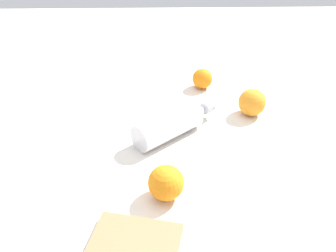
{
  "coord_description": "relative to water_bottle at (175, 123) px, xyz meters",
  "views": [
    {
      "loc": [
        -0.79,
        0.03,
        0.56
      ],
      "look_at": [
        0.01,
        0.01,
        0.04
      ],
      "focal_mm": 39.82,
      "sensor_mm": 36.0,
      "label": 1
    }
  ],
  "objects": [
    {
      "name": "ground_plane",
      "position": [
        -0.02,
        0.01,
        -0.04
      ],
      "size": [
        2.4,
        2.4,
        0.0
      ],
      "primitive_type": "plane",
      "color": "silver"
    },
    {
      "name": "water_bottle",
      "position": [
        0.0,
        0.0,
        0.0
      ],
      "size": [
        0.2,
        0.23,
        0.07
      ],
      "rotation": [
        0.0,
        0.0,
        5.41
      ],
      "color": "silver",
      "rests_on": "ground_plane"
    },
    {
      "name": "orange_0",
      "position": [
        0.1,
        -0.22,
        0.0
      ],
      "size": [
        0.08,
        0.08,
        0.08
      ],
      "primitive_type": "sphere",
      "color": "orange",
      "rests_on": "ground_plane"
    },
    {
      "name": "orange_1",
      "position": [
        -0.23,
        0.03,
        0.0
      ],
      "size": [
        0.08,
        0.08,
        0.08
      ],
      "primitive_type": "sphere",
      "color": "orange",
      "rests_on": "ground_plane"
    },
    {
      "name": "orange_2",
      "position": [
        0.26,
        -0.1,
        -0.0
      ],
      "size": [
        0.06,
        0.06,
        0.06
      ],
      "primitive_type": "sphere",
      "color": "orange",
      "rests_on": "ground_plane"
    }
  ]
}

